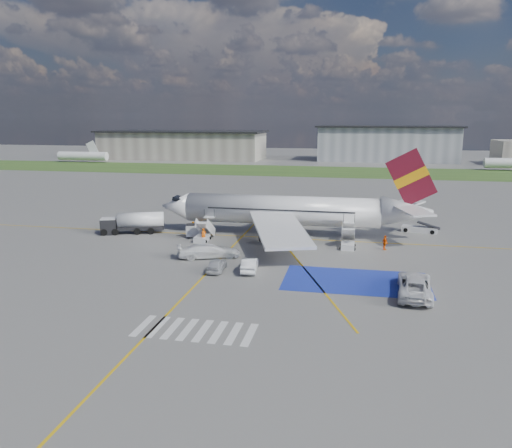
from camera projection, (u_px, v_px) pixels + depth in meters
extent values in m
plane|color=#60605E|center=(263.00, 264.00, 54.48)|extent=(400.00, 400.00, 0.00)
cube|color=#2D4C1E|center=(322.00, 171.00, 145.51)|extent=(400.00, 30.00, 0.01)
cube|color=gold|center=(279.00, 238.00, 65.98)|extent=(120.00, 0.20, 0.01)
cube|color=gold|center=(189.00, 291.00, 45.86)|extent=(0.20, 60.00, 0.01)
cube|color=gold|center=(279.00, 238.00, 65.98)|extent=(20.71, 56.45, 0.01)
cube|color=#1B2EA3|center=(355.00, 281.00, 48.72)|extent=(14.00, 8.00, 0.01)
cube|color=silver|center=(143.00, 326.00, 38.38)|extent=(0.60, 4.00, 0.01)
cube|color=silver|center=(158.00, 327.00, 38.15)|extent=(0.60, 4.00, 0.01)
cube|color=silver|center=(173.00, 328.00, 37.92)|extent=(0.60, 4.00, 0.01)
cube|color=silver|center=(188.00, 329.00, 37.69)|extent=(0.60, 4.00, 0.01)
cube|color=silver|center=(203.00, 331.00, 37.46)|extent=(0.60, 4.00, 0.01)
cube|color=silver|center=(218.00, 332.00, 37.23)|extent=(0.60, 4.00, 0.01)
cube|color=silver|center=(234.00, 333.00, 37.00)|extent=(0.60, 4.00, 0.01)
cube|color=silver|center=(250.00, 335.00, 36.77)|extent=(0.60, 4.00, 0.01)
cube|color=gray|center=(183.00, 145.00, 188.56)|extent=(60.00, 22.00, 10.00)
cube|color=gray|center=(387.00, 144.00, 178.73)|extent=(48.00, 18.00, 12.00)
cylinder|color=silver|center=(282.00, 210.00, 67.18)|extent=(26.00, 3.90, 3.90)
cone|color=silver|center=(176.00, 206.00, 70.06)|extent=(4.00, 3.90, 3.90)
cube|color=black|center=(180.00, 199.00, 69.72)|extent=(1.67, 1.90, 0.82)
cone|color=silver|center=(407.00, 212.00, 63.98)|extent=(6.50, 3.90, 3.90)
cube|color=silver|center=(279.00, 228.00, 58.96)|extent=(9.86, 15.95, 1.40)
cube|color=silver|center=(297.00, 204.00, 75.25)|extent=(9.86, 15.95, 1.40)
cylinder|color=#38383A|center=(275.00, 234.00, 62.23)|extent=(3.40, 2.10, 2.10)
cylinder|color=#38383A|center=(287.00, 217.00, 72.96)|extent=(3.40, 2.10, 2.10)
cube|color=maroon|center=(411.00, 178.00, 62.99)|extent=(6.62, 0.30, 7.45)
cube|color=#EE9F0D|center=(411.00, 178.00, 62.99)|extent=(4.36, 0.40, 3.08)
cube|color=silver|center=(415.00, 211.00, 60.65)|extent=(4.73, 5.95, 0.49)
cube|color=silver|center=(409.00, 202.00, 66.78)|extent=(4.73, 5.95, 0.49)
cube|color=black|center=(280.00, 210.00, 65.22)|extent=(19.50, 0.04, 0.18)
cube|color=black|center=(284.00, 205.00, 68.98)|extent=(19.50, 0.04, 0.18)
cube|color=silver|center=(205.00, 228.00, 65.44)|extent=(1.40, 3.73, 2.32)
cube|color=silver|center=(209.00, 217.00, 67.04)|extent=(1.40, 1.00, 0.12)
cylinder|color=black|center=(204.00, 213.00, 67.05)|extent=(0.06, 0.06, 1.10)
cylinder|color=black|center=(214.00, 213.00, 66.78)|extent=(0.06, 0.06, 1.10)
cube|color=silver|center=(202.00, 239.00, 64.14)|extent=(1.60, 2.40, 0.70)
cube|color=silver|center=(348.00, 234.00, 61.88)|extent=(1.40, 3.73, 2.32)
cube|color=silver|center=(349.00, 223.00, 63.48)|extent=(1.40, 1.00, 0.12)
cylinder|color=black|center=(344.00, 218.00, 63.50)|extent=(0.06, 0.06, 1.10)
cylinder|color=black|center=(355.00, 219.00, 63.23)|extent=(0.06, 0.06, 1.10)
cube|color=silver|center=(348.00, 246.00, 60.58)|extent=(1.60, 2.40, 0.70)
cube|color=black|center=(109.00, 226.00, 68.14)|extent=(2.69, 2.69, 2.10)
cylinder|color=silver|center=(141.00, 220.00, 68.59)|extent=(6.55, 4.08, 2.10)
cube|color=black|center=(141.00, 227.00, 68.81)|extent=(6.55, 4.08, 0.46)
cube|color=silver|center=(194.00, 230.00, 66.31)|extent=(2.45, 1.92, 1.51)
cube|color=black|center=(194.00, 225.00, 66.13)|extent=(2.32, 1.78, 0.13)
cube|color=silver|center=(419.00, 229.00, 69.29)|extent=(4.91, 2.50, 0.78)
cube|color=black|center=(429.00, 225.00, 68.69)|extent=(3.24, 1.78, 0.87)
imported|color=#ACAFB4|center=(216.00, 265.00, 51.81)|extent=(1.76, 4.04, 1.36)
imported|color=silver|center=(250.00, 264.00, 51.75)|extent=(2.05, 4.53, 1.44)
imported|color=silver|center=(415.00, 282.00, 44.96)|extent=(3.37, 6.49, 2.36)
imported|color=white|center=(209.00, 249.00, 56.66)|extent=(5.70, 3.87, 2.07)
imported|color=#EB5E0C|center=(204.00, 235.00, 63.46)|extent=(0.80, 0.80, 1.87)
imported|color=orange|center=(193.00, 228.00, 68.31)|extent=(0.97, 1.03, 1.69)
imported|color=orange|center=(385.00, 243.00, 59.95)|extent=(0.88, 1.13, 1.79)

